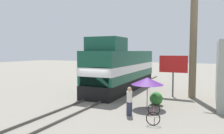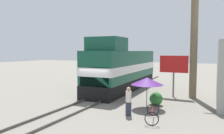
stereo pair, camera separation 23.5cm
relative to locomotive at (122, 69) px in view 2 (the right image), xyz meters
The scene contains 10 objects.
ground_plane 5.20m from the locomotive, 90.00° to the right, with size 120.00×120.00×0.00m, color slate.
rail_near 5.22m from the locomotive, 98.61° to the right, with size 0.08×34.68×0.15m, color #4C4742.
rail_far 5.22m from the locomotive, 81.39° to the right, with size 0.08×34.68×0.15m, color #4C4742.
locomotive is the anchor object (origin of this frame).
utility_pole 7.65m from the locomotive, ahead, with size 1.80×0.58×10.93m.
vendor_umbrella 7.19m from the locomotive, 53.66° to the right, with size 2.19×2.19×2.10m.
billboard_sign 5.42m from the locomotive, 12.93° to the right, with size 2.36×0.12×3.51m.
shrub_cluster 6.89m from the locomotive, 45.84° to the right, with size 0.95×0.95×0.95m, color #2D722D.
person_bystander 8.96m from the locomotive, 64.82° to the right, with size 0.34×0.34×1.75m.
bicycle 10.01m from the locomotive, 57.37° to the right, with size 1.13×2.02×0.74m.
Camera 2 is at (8.38, -15.41, 3.88)m, focal length 35.00 mm.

